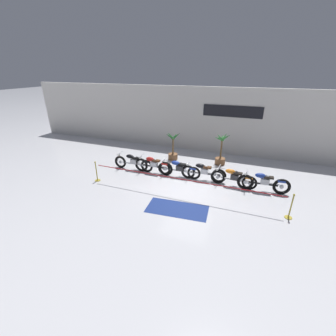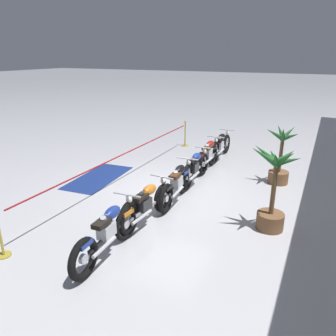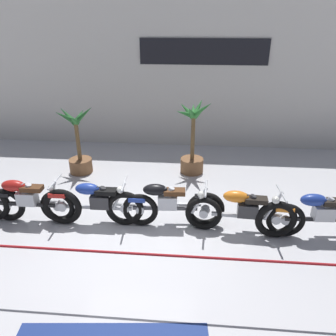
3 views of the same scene
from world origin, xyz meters
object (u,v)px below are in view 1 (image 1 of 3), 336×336
object	(u,v)px
motorcycle_blue_2	(179,169)
motorcycle_blue_5	(263,183)
motorcycle_black_3	(203,172)
floor_banner	(177,209)
potted_palm_right_of_row	(221,151)
potted_palm_left_of_row	(173,149)
stanchion_mid_left	(290,210)
stanchion_far_left	(151,177)
motorcycle_black_0	(133,162)
motorcycle_red_1	(153,165)
motorcycle_orange_4	(233,178)

from	to	relation	value
motorcycle_blue_2	motorcycle_blue_5	bearing A→B (deg)	-1.48
motorcycle_black_3	floor_banner	bearing A→B (deg)	-97.99
potted_palm_right_of_row	floor_banner	xyz separation A→B (m)	(-0.89, -5.31, -0.82)
potted_palm_right_of_row	potted_palm_left_of_row	bearing A→B (deg)	-175.19
motorcycle_black_3	potted_palm_right_of_row	size ratio (longest dim) A/B	1.17
potted_palm_right_of_row	floor_banner	world-z (taller)	potted_palm_right_of_row
motorcycle_blue_5	stanchion_mid_left	world-z (taller)	stanchion_mid_left
motorcycle_blue_2	stanchion_far_left	distance (m)	2.01
motorcycle_black_0	potted_palm_left_of_row	bearing A→B (deg)	56.20
motorcycle_black_0	motorcycle_red_1	size ratio (longest dim) A/B	1.07
stanchion_mid_left	floor_banner	bearing A→B (deg)	-167.10
motorcycle_blue_2	stanchion_mid_left	bearing A→B (deg)	-20.43
motorcycle_red_1	motorcycle_orange_4	world-z (taller)	motorcycle_red_1
floor_banner	motorcycle_red_1	bearing A→B (deg)	124.73
motorcycle_black_0	motorcycle_blue_5	xyz separation A→B (m)	(6.74, -0.06, 0.01)
motorcycle_blue_2	potted_palm_right_of_row	size ratio (longest dim) A/B	1.18
potted_palm_left_of_row	floor_banner	distance (m)	5.49
motorcycle_black_0	stanchion_mid_left	bearing A→B (deg)	-13.40
motorcycle_black_0	motorcycle_black_3	distance (m)	3.93
potted_palm_right_of_row	stanchion_mid_left	xyz separation A→B (m)	(3.28, -4.36, -0.47)
potted_palm_left_of_row	stanchion_far_left	size ratio (longest dim) A/B	0.20
motorcycle_red_1	motorcycle_orange_4	distance (m)	4.18
potted_palm_right_of_row	floor_banner	distance (m)	5.45
motorcycle_blue_5	floor_banner	size ratio (longest dim) A/B	0.93
motorcycle_red_1	motorcycle_blue_2	distance (m)	1.41
motorcycle_red_1	motorcycle_blue_5	size ratio (longest dim) A/B	0.95
motorcycle_blue_2	floor_banner	xyz separation A→B (m)	(0.88, -2.83, -0.45)
motorcycle_blue_2	motorcycle_blue_5	xyz separation A→B (m)	(4.10, -0.11, 0.01)
motorcycle_red_1	stanchion_mid_left	world-z (taller)	stanchion_mid_left
motorcycle_blue_5	floor_banner	xyz separation A→B (m)	(-3.22, -2.73, -0.46)
motorcycle_blue_2	motorcycle_black_0	bearing A→B (deg)	-178.98
motorcycle_black_3	potted_palm_right_of_row	world-z (taller)	potted_palm_right_of_row
potted_palm_left_of_row	motorcycle_black_3	bearing A→B (deg)	-42.37
motorcycle_blue_2	floor_banner	distance (m)	3.00
motorcycle_blue_5	potted_palm_right_of_row	world-z (taller)	potted_palm_right_of_row
stanchion_mid_left	potted_palm_right_of_row	bearing A→B (deg)	126.92
motorcycle_black_3	stanchion_mid_left	bearing A→B (deg)	-27.13
potted_palm_left_of_row	floor_banner	bearing A→B (deg)	-68.50
motorcycle_blue_2	motorcycle_black_3	size ratio (longest dim) A/B	1.01
motorcycle_blue_2	motorcycle_blue_5	world-z (taller)	motorcycle_blue_5
motorcycle_blue_5	stanchion_far_left	xyz separation A→B (m)	(-4.78, -1.77, 0.25)
stanchion_far_left	potted_palm_left_of_row	bearing A→B (deg)	96.07
motorcycle_black_0	motorcycle_blue_2	distance (m)	2.64
motorcycle_blue_5	potted_palm_left_of_row	world-z (taller)	potted_palm_left_of_row
motorcycle_black_3	stanchion_far_left	bearing A→B (deg)	-135.54
motorcycle_black_0	motorcycle_blue_2	bearing A→B (deg)	1.02
motorcycle_red_1	stanchion_far_left	distance (m)	1.97
motorcycle_black_0	floor_banner	world-z (taller)	motorcycle_black_0
motorcycle_black_0	potted_palm_right_of_row	distance (m)	5.10
motorcycle_black_3	motorcycle_blue_5	xyz separation A→B (m)	(2.81, -0.15, 0.00)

